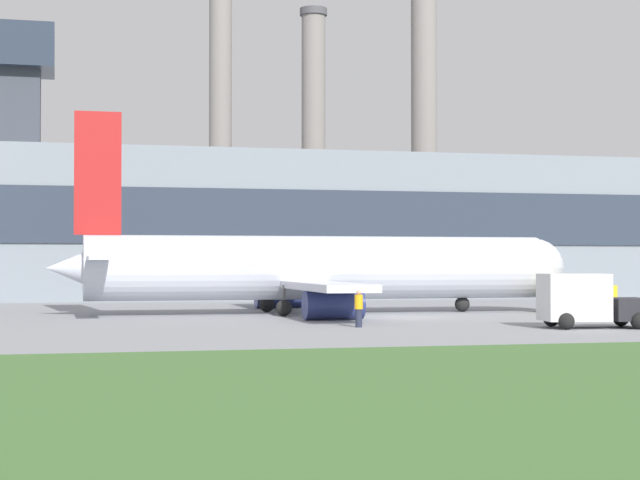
% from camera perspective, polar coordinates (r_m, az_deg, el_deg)
% --- Properties ---
extents(ground_plane, '(400.00, 400.00, 0.00)m').
position_cam_1_polar(ground_plane, '(53.75, 4.49, -4.14)').
color(ground_plane, gray).
extents(terminal_building, '(67.64, 11.33, 19.79)m').
position_cam_1_polar(terminal_building, '(82.11, -2.54, 0.89)').
color(terminal_building, gray).
rests_on(terminal_building, ground_plane).
extents(smokestack_left, '(2.70, 2.70, 36.33)m').
position_cam_1_polar(smokestack_left, '(111.64, -5.33, 6.83)').
color(smokestack_left, gray).
rests_on(smokestack_left, ground_plane).
extents(smokestack_right, '(2.90, 2.90, 29.65)m').
position_cam_1_polar(smokestack_right, '(113.48, -0.35, 5.00)').
color(smokestack_right, gray).
rests_on(smokestack_right, ground_plane).
extents(smokestack_far, '(3.09, 3.09, 35.47)m').
position_cam_1_polar(smokestack_far, '(111.74, 5.57, 6.61)').
color(smokestack_far, gray).
rests_on(smokestack_far, ground_plane).
extents(airplane, '(28.55, 22.74, 10.54)m').
position_cam_1_polar(airplane, '(57.56, -0.40, -1.54)').
color(airplane, silver).
rests_on(airplane, ground_plane).
extents(pushback_tug, '(4.22, 2.75, 2.00)m').
position_cam_1_polar(pushback_tug, '(60.41, 13.64, -2.93)').
color(pushback_tug, yellow).
rests_on(pushback_tug, ground_plane).
extents(baggage_truck, '(4.69, 3.19, 2.30)m').
position_cam_1_polar(baggage_truck, '(46.56, 14.01, -3.20)').
color(baggage_truck, '#232328').
rests_on(baggage_truck, ground_plane).
extents(ground_crew_person, '(0.50, 0.50, 1.60)m').
position_cam_1_polar(ground_crew_person, '(45.68, 2.08, -3.65)').
color(ground_crew_person, '#23283D').
rests_on(ground_crew_person, ground_plane).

